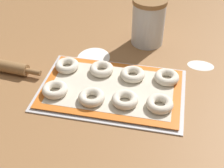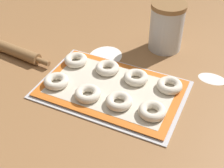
# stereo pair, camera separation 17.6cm
# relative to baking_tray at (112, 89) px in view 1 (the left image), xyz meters

# --- Properties ---
(ground_plane) EXTENTS (2.80, 2.80, 0.00)m
(ground_plane) POSITION_rel_baking_tray_xyz_m (-0.01, -0.00, -0.00)
(ground_plane) COLOR olive
(baking_tray) EXTENTS (0.46, 0.30, 0.01)m
(baking_tray) POSITION_rel_baking_tray_xyz_m (0.00, 0.00, 0.00)
(baking_tray) COLOR silver
(baking_tray) RESTS_ON ground_plane
(baking_mat) EXTENTS (0.43, 0.27, 0.00)m
(baking_mat) POSITION_rel_baking_tray_xyz_m (0.00, 0.00, 0.01)
(baking_mat) COLOR orange
(baking_mat) RESTS_ON baking_tray
(bagel_front_far_left) EXTENTS (0.08, 0.08, 0.02)m
(bagel_front_far_left) POSITION_rel_baking_tray_xyz_m (-0.17, -0.06, 0.02)
(bagel_front_far_left) COLOR silver
(bagel_front_far_left) RESTS_ON baking_mat
(bagel_front_mid_left) EXTENTS (0.08, 0.08, 0.02)m
(bagel_front_mid_left) POSITION_rel_baking_tray_xyz_m (-0.05, -0.07, 0.02)
(bagel_front_mid_left) COLOR silver
(bagel_front_mid_left) RESTS_ON baking_mat
(bagel_front_mid_right) EXTENTS (0.08, 0.08, 0.02)m
(bagel_front_mid_right) POSITION_rel_baking_tray_xyz_m (0.05, -0.06, 0.02)
(bagel_front_mid_right) COLOR silver
(bagel_front_mid_right) RESTS_ON baking_mat
(bagel_front_far_right) EXTENTS (0.08, 0.08, 0.02)m
(bagel_front_far_right) POSITION_rel_baking_tray_xyz_m (0.16, -0.06, 0.02)
(bagel_front_far_right) COLOR silver
(bagel_front_far_right) RESTS_ON baking_mat
(bagel_back_far_left) EXTENTS (0.08, 0.08, 0.02)m
(bagel_back_far_left) POSITION_rel_baking_tray_xyz_m (-0.17, 0.07, 0.02)
(bagel_back_far_left) COLOR silver
(bagel_back_far_left) RESTS_ON baking_mat
(bagel_back_mid_left) EXTENTS (0.08, 0.08, 0.02)m
(bagel_back_mid_left) POSITION_rel_baking_tray_xyz_m (-0.05, 0.07, 0.02)
(bagel_back_mid_left) COLOR silver
(bagel_back_mid_left) RESTS_ON baking_mat
(bagel_back_mid_right) EXTENTS (0.08, 0.08, 0.02)m
(bagel_back_mid_right) POSITION_rel_baking_tray_xyz_m (0.06, 0.06, 0.02)
(bagel_back_mid_right) COLOR silver
(bagel_back_mid_right) RESTS_ON baking_mat
(bagel_back_far_right) EXTENTS (0.08, 0.08, 0.02)m
(bagel_back_far_right) POSITION_rel_baking_tray_xyz_m (0.17, 0.07, 0.02)
(bagel_back_far_right) COLOR silver
(bagel_back_far_right) RESTS_ON baking_mat
(flour_canister) EXTENTS (0.13, 0.13, 0.18)m
(flour_canister) POSITION_rel_baking_tray_xyz_m (0.07, 0.31, 0.09)
(flour_canister) COLOR silver
(flour_canister) RESTS_ON ground_plane
(flour_patch_near) EXTENTS (0.12, 0.14, 0.00)m
(flour_patch_near) POSITION_rel_baking_tray_xyz_m (-0.10, 0.16, -0.00)
(flour_patch_near) COLOR white
(flour_patch_near) RESTS_ON ground_plane
(flour_patch_far) EXTENTS (0.09, 0.06, 0.00)m
(flour_patch_far) POSITION_rel_baking_tray_xyz_m (0.28, 0.19, -0.00)
(flour_patch_far) COLOR white
(flour_patch_far) RESTS_ON ground_plane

